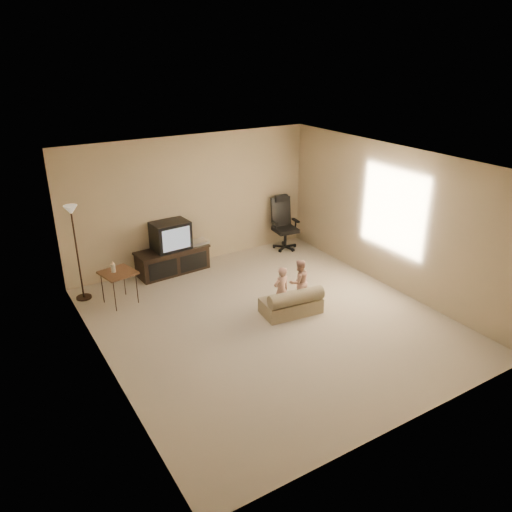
{
  "coord_description": "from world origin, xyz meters",
  "views": [
    {
      "loc": [
        -3.73,
        -5.71,
        4.0
      ],
      "look_at": [
        0.12,
        0.6,
        0.86
      ],
      "focal_mm": 35.0,
      "sensor_mm": 36.0,
      "label": 1
    }
  ],
  "objects_px": {
    "side_table": "(117,273)",
    "child_sofa": "(292,303)",
    "toddler_left": "(281,290)",
    "office_chair": "(284,230)",
    "toddler_right": "(299,282)",
    "tv_stand": "(172,252)",
    "floor_lamp": "(74,232)"
  },
  "relations": [
    {
      "from": "office_chair",
      "to": "toddler_left",
      "type": "relative_size",
      "value": 1.4
    },
    {
      "from": "child_sofa",
      "to": "toddler_right",
      "type": "relative_size",
      "value": 1.27
    },
    {
      "from": "side_table",
      "to": "floor_lamp",
      "type": "relative_size",
      "value": 0.46
    },
    {
      "from": "tv_stand",
      "to": "child_sofa",
      "type": "height_order",
      "value": "tv_stand"
    },
    {
      "from": "child_sofa",
      "to": "office_chair",
      "type": "bearing_deg",
      "value": 64.8
    },
    {
      "from": "side_table",
      "to": "toddler_left",
      "type": "relative_size",
      "value": 0.95
    },
    {
      "from": "side_table",
      "to": "toddler_right",
      "type": "bearing_deg",
      "value": -31.46
    },
    {
      "from": "tv_stand",
      "to": "office_chair",
      "type": "xyz_separation_m",
      "value": [
        2.48,
        -0.07,
        -0.01
      ]
    },
    {
      "from": "floor_lamp",
      "to": "side_table",
      "type": "bearing_deg",
      "value": -44.85
    },
    {
      "from": "side_table",
      "to": "toddler_left",
      "type": "height_order",
      "value": "toddler_left"
    },
    {
      "from": "side_table",
      "to": "child_sofa",
      "type": "xyz_separation_m",
      "value": [
        2.25,
        -1.8,
        -0.36
      ]
    },
    {
      "from": "side_table",
      "to": "toddler_left",
      "type": "bearing_deg",
      "value": -38.73
    },
    {
      "from": "side_table",
      "to": "toddler_right",
      "type": "height_order",
      "value": "toddler_right"
    },
    {
      "from": "tv_stand",
      "to": "floor_lamp",
      "type": "bearing_deg",
      "value": -177.2
    },
    {
      "from": "toddler_right",
      "to": "office_chair",
      "type": "bearing_deg",
      "value": -115.31
    },
    {
      "from": "tv_stand",
      "to": "toddler_left",
      "type": "distance_m",
      "value": 2.53
    },
    {
      "from": "tv_stand",
      "to": "toddler_right",
      "type": "xyz_separation_m",
      "value": [
        1.3,
        -2.25,
        -0.03
      ]
    },
    {
      "from": "tv_stand",
      "to": "floor_lamp",
      "type": "height_order",
      "value": "floor_lamp"
    },
    {
      "from": "child_sofa",
      "to": "toddler_right",
      "type": "height_order",
      "value": "toddler_right"
    },
    {
      "from": "office_chair",
      "to": "child_sofa",
      "type": "xyz_separation_m",
      "value": [
        -1.48,
        -2.42,
        -0.22
      ]
    },
    {
      "from": "tv_stand",
      "to": "child_sofa",
      "type": "distance_m",
      "value": 2.69
    },
    {
      "from": "tv_stand",
      "to": "toddler_left",
      "type": "height_order",
      "value": "tv_stand"
    },
    {
      "from": "tv_stand",
      "to": "toddler_left",
      "type": "xyz_separation_m",
      "value": [
        0.86,
        -2.38,
        -0.01
      ]
    },
    {
      "from": "office_chair",
      "to": "child_sofa",
      "type": "distance_m",
      "value": 2.85
    },
    {
      "from": "side_table",
      "to": "child_sofa",
      "type": "height_order",
      "value": "side_table"
    },
    {
      "from": "side_table",
      "to": "toddler_right",
      "type": "xyz_separation_m",
      "value": [
        2.55,
        -1.56,
        -0.16
      ]
    },
    {
      "from": "child_sofa",
      "to": "toddler_right",
      "type": "bearing_deg",
      "value": 45.31
    },
    {
      "from": "floor_lamp",
      "to": "toddler_right",
      "type": "height_order",
      "value": "floor_lamp"
    },
    {
      "from": "side_table",
      "to": "child_sofa",
      "type": "relative_size",
      "value": 0.78
    },
    {
      "from": "floor_lamp",
      "to": "child_sofa",
      "type": "relative_size",
      "value": 1.67
    },
    {
      "from": "side_table",
      "to": "toddler_left",
      "type": "distance_m",
      "value": 2.7
    },
    {
      "from": "office_chair",
      "to": "floor_lamp",
      "type": "bearing_deg",
      "value": -171.93
    }
  ]
}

